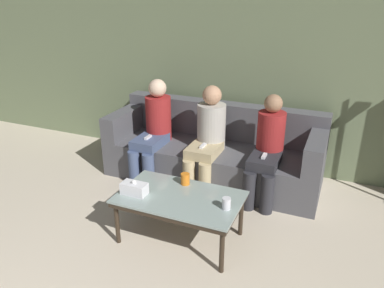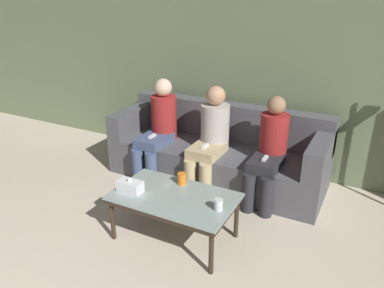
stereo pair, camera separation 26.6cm
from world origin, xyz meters
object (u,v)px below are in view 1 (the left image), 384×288
Objects in this scene: cup_near_left at (185,179)px; cup_near_right at (226,203)px; couch at (214,152)px; coffee_table at (180,200)px; tissue_box at (134,188)px; seated_person_mid_right at (267,147)px; seated_person_left_end at (154,128)px; seated_person_mid_left at (208,136)px.

cup_near_right is (0.47, -0.24, -0.00)m from cup_near_left.
couch reaches higher than cup_near_left.
cup_near_right is at bearing -4.22° from coffee_table.
tissue_box is 0.20× the size of seated_person_mid_right.
coffee_table is at bearing 16.97° from tissue_box.
seated_person_left_end is 0.65m from seated_person_mid_left.
seated_person_mid_right is (0.89, 1.13, 0.08)m from tissue_box.
seated_person_mid_left is at bearing 117.81° from cup_near_right.
seated_person_mid_right is (1.30, -0.00, -0.02)m from seated_person_left_end.
seated_person_mid_left reaches higher than cup_near_left.
seated_person_mid_right is at bearing -19.10° from couch.
couch reaches higher than cup_near_right.
seated_person_mid_right is (0.56, 0.81, 0.08)m from cup_near_left.
cup_near_right is (0.56, -1.28, 0.17)m from couch.
cup_near_left is at bearing -47.30° from seated_person_left_end.
tissue_box is (-0.33, -0.33, 0.00)m from cup_near_left.
seated_person_mid_left is (-0.10, 0.82, 0.11)m from cup_near_left.
cup_near_left is 0.98m from seated_person_mid_right.
tissue_box is (-0.23, -1.36, 0.17)m from couch.
seated_person_mid_right is (0.65, -0.23, 0.26)m from couch.
seated_person_left_end reaches higher than tissue_box.
seated_person_left_end is (-0.65, -0.22, 0.28)m from couch.
seated_person_left_end is (-0.79, 1.02, 0.20)m from coffee_table.
seated_person_mid_left reaches higher than coffee_table.
tissue_box is at bearing -174.08° from cup_near_right.
couch is 23.55× the size of cup_near_left.
cup_near_left is at bearing -124.58° from seated_person_mid_right.
seated_person_mid_left is (-0.56, 1.06, 0.11)m from cup_near_right.
cup_near_right is (0.42, -0.03, 0.09)m from coffee_table.
cup_near_right is 0.09× the size of seated_person_left_end.
couch is 2.22× the size of seated_person_mid_right.
coffee_table is 0.24m from cup_near_left.
coffee_table is 0.96× the size of seated_person_mid_right.
seated_person_left_end reaches higher than seated_person_mid_right.
seated_person_mid_right is (0.51, 1.02, 0.18)m from coffee_table.
seated_person_left_end is at bearing 179.82° from seated_person_mid_right.
seated_person_mid_left reaches higher than seated_person_mid_right.
cup_near_left reaches higher than cup_near_right.
couch is 0.74m from seated_person_mid_right.
seated_person_left_end is 1.03× the size of seated_person_mid_right.
seated_person_mid_right reaches higher than couch.
seated_person_mid_left is 1.02× the size of seated_person_mid_right.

